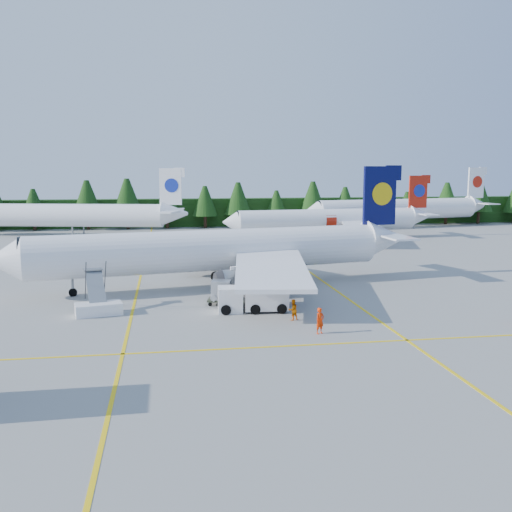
{
  "coord_description": "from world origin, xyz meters",
  "views": [
    {
      "loc": [
        -10.91,
        -43.44,
        12.09
      ],
      "look_at": [
        -2.0,
        13.06,
        3.5
      ],
      "focal_mm": 40.0,
      "sensor_mm": 36.0,
      "label": 1
    }
  ],
  "objects": [
    {
      "name": "airliner_far_left",
      "position": [
        -30.48,
        67.04,
        3.92
      ],
      "size": [
        42.42,
        12.84,
        12.51
      ],
      "rotation": [
        0.0,
        0.0,
        -0.22
      ],
      "color": "white",
      "rests_on": "ground"
    },
    {
      "name": "crew_a",
      "position": [
        0.25,
        -3.35,
        0.99
      ],
      "size": [
        0.85,
        0.74,
        1.98
      ],
      "primitive_type": "imported",
      "rotation": [
        0.0,
        0.0,
        0.45
      ],
      "color": "#F63105",
      "rests_on": "ground"
    },
    {
      "name": "taxi_stripe_b",
      "position": [
        6.0,
        20.0,
        0.01
      ],
      "size": [
        0.25,
        120.0,
        0.01
      ],
      "primitive_type": "cube",
      "color": "yellow",
      "rests_on": "ground"
    },
    {
      "name": "airliner_navy",
      "position": [
        -7.07,
        15.15,
        3.78
      ],
      "size": [
        42.95,
        35.04,
        12.58
      ],
      "rotation": [
        0.0,
        0.0,
        0.18
      ],
      "color": "white",
      "rests_on": "ground"
    },
    {
      "name": "taxi_stripe_cross",
      "position": [
        0.0,
        -6.0,
        0.01
      ],
      "size": [
        80.0,
        0.25,
        0.01
      ],
      "primitive_type": "cube",
      "color": "yellow",
      "rests_on": "ground"
    },
    {
      "name": "taxi_stripe_a",
      "position": [
        -14.0,
        20.0,
        0.01
      ],
      "size": [
        0.25,
        120.0,
        0.01
      ],
      "primitive_type": "cube",
      "color": "yellow",
      "rests_on": "ground"
    },
    {
      "name": "ground",
      "position": [
        0.0,
        0.0,
        0.0
      ],
      "size": [
        320.0,
        320.0,
        0.0
      ],
      "primitive_type": "plane",
      "color": "gray",
      "rests_on": "ground"
    },
    {
      "name": "crew_b",
      "position": [
        -0.89,
        0.76,
        0.87
      ],
      "size": [
        1.02,
        0.91,
        1.73
      ],
      "primitive_type": "imported",
      "rotation": [
        0.0,
        0.0,
        3.5
      ],
      "color": "orange",
      "rests_on": "ground"
    },
    {
      "name": "treeline_hedge",
      "position": [
        0.0,
        82.0,
        3.0
      ],
      "size": [
        220.0,
        4.0,
        6.0
      ],
      "primitive_type": "cube",
      "color": "black",
      "rests_on": "ground"
    },
    {
      "name": "service_truck",
      "position": [
        -3.63,
        4.18,
        1.44
      ],
      "size": [
        6.13,
        2.53,
        2.9
      ],
      "rotation": [
        0.0,
        0.0,
        -0.06
      ],
      "color": "white",
      "rests_on": "ground"
    },
    {
      "name": "airliner_red",
      "position": [
        16.73,
        54.09,
        3.37
      ],
      "size": [
        38.47,
        31.52,
        11.19
      ],
      "rotation": [
        0.0,
        0.0,
        0.1
      ],
      "color": "white",
      "rests_on": "ground"
    },
    {
      "name": "uld_pair",
      "position": [
        -4.69,
        6.63,
        1.25
      ],
      "size": [
        5.61,
        3.48,
        1.85
      ],
      "rotation": [
        0.0,
        0.0,
        -0.21
      ],
      "color": "#303425",
      "rests_on": "ground"
    },
    {
      "name": "airstairs",
      "position": [
        -16.82,
        5.37,
        0.75
      ],
      "size": [
        4.15,
        5.63,
        3.43
      ],
      "rotation": [
        0.0,
        0.0,
        0.22
      ],
      "color": "white",
      "rests_on": "ground"
    },
    {
      "name": "airliner_far_right",
      "position": [
        36.74,
        71.77,
        4.01
      ],
      "size": [
        43.56,
        11.79,
        12.77
      ],
      "rotation": [
        0.0,
        0.0,
        0.19
      ],
      "color": "white",
      "rests_on": "ground"
    }
  ]
}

